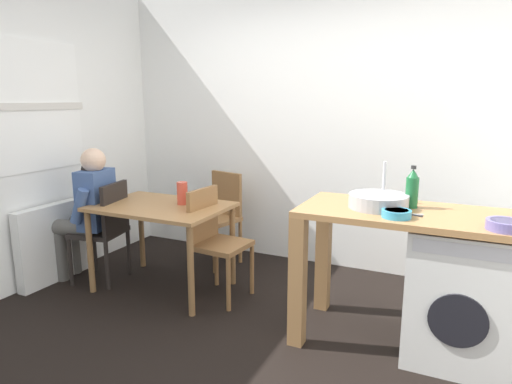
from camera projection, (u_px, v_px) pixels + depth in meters
ground_plane at (242, 345)px, 2.99m from camera, size 5.46×5.46×0.00m
wall_back at (324, 127)px, 4.26m from camera, size 4.60×0.10×2.70m
wall_window_side at (4, 132)px, 3.61m from camera, size 0.12×3.80×2.70m
radiator at (57, 242)px, 4.02m from camera, size 0.10×0.80×0.70m
dining_table at (161, 216)px, 3.76m from camera, size 1.10×0.76×0.74m
chair_person_seat at (106, 226)px, 3.94m from camera, size 0.47×0.47×0.90m
chair_opposite at (214, 237)px, 3.64m from camera, size 0.43×0.43×0.90m
chair_spare_by_wall at (219, 212)px, 4.43m from camera, size 0.49×0.49×0.90m
seated_person at (88, 207)px, 3.95m from camera, size 0.54×0.54×1.20m
kitchen_counter at (385, 232)px, 2.90m from camera, size 1.50×0.68×0.92m
washing_machine at (459, 293)px, 2.77m from camera, size 0.60×0.61×0.86m
sink_basin at (378, 201)px, 2.88m from camera, size 0.38×0.38×0.09m
tap at (384, 182)px, 3.02m from camera, size 0.02×0.02×0.28m
bottle_tall_green at (412, 189)px, 2.88m from camera, size 0.08×0.08×0.28m
mixing_bowl at (396, 213)px, 2.65m from camera, size 0.17×0.17×0.05m
colander at (506, 225)px, 2.40m from camera, size 0.20×0.20×0.06m
vase at (182, 193)px, 3.75m from camera, size 0.09×0.09×0.19m
scissors at (410, 214)px, 2.71m from camera, size 0.15×0.06×0.01m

